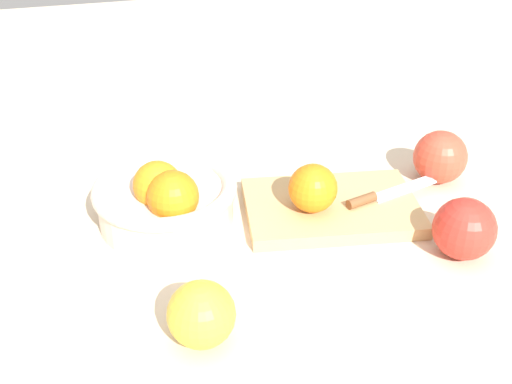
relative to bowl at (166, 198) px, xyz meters
The scene contains 8 objects.
ground_plane 0.18m from the bowl, 19.00° to the right, with size 2.40×2.40×0.00m, color beige.
bowl is the anchor object (origin of this frame).
cutting_board 0.23m from the bowl, ahead, with size 0.24×0.16×0.02m, color tan.
orange_on_board 0.20m from the bowl, 12.54° to the right, with size 0.07×0.07×0.07m, color orange.
knife 0.30m from the bowl, ahead, with size 0.15×0.06×0.01m.
apple_back_right 0.42m from the bowl, ahead, with size 0.08×0.08×0.08m, color #D6422D.
apple_front_right 0.39m from the bowl, 25.13° to the right, with size 0.08×0.08×0.08m, color red.
apple_front_left 0.23m from the bowl, 88.71° to the right, with size 0.07×0.07×0.07m, color gold.
Camera 1 is at (-0.24, -0.69, 0.51)m, focal length 45.61 mm.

